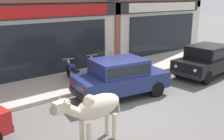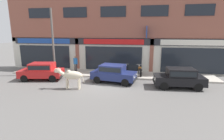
% 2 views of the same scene
% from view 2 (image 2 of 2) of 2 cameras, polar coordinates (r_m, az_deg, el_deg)
% --- Properties ---
extents(ground_plane, '(90.00, 90.00, 0.00)m').
position_cam_2_polar(ground_plane, '(13.45, -3.46, -5.13)').
color(ground_plane, '#605E5B').
extents(sidewalk, '(19.00, 2.81, 0.14)m').
position_cam_2_polar(sidewalk, '(16.82, -0.51, -1.23)').
color(sidewalk, '#B7AFA3').
rests_on(sidewalk, ground).
extents(shop_building, '(23.00, 1.40, 9.86)m').
position_cam_2_polar(shop_building, '(17.97, 0.52, 14.64)').
color(shop_building, '#8E5142').
rests_on(shop_building, ground).
extents(cow, '(2.15, 0.66, 1.61)m').
position_cam_2_polar(cow, '(12.76, -13.11, -1.73)').
color(cow, beige).
rests_on(cow, ground).
extents(car_0, '(3.69, 1.81, 1.46)m').
position_cam_2_polar(car_0, '(13.68, 21.18, -2.13)').
color(car_0, black).
rests_on(car_0, ground).
extents(car_1, '(3.80, 2.23, 1.46)m').
position_cam_2_polar(car_1, '(15.99, -21.94, -0.15)').
color(car_1, black).
rests_on(car_1, ground).
extents(car_2, '(3.77, 2.11, 1.46)m').
position_cam_2_polar(car_2, '(14.08, 0.46, -0.85)').
color(car_2, black).
rests_on(car_2, ground).
extents(motorcycle_0, '(0.66, 1.79, 0.88)m').
position_cam_2_polar(motorcycle_0, '(16.52, -0.39, 0.14)').
color(motorcycle_0, black).
rests_on(motorcycle_0, sidewalk).
extents(motorcycle_1, '(0.65, 1.79, 0.88)m').
position_cam_2_polar(motorcycle_1, '(16.34, 3.96, -0.03)').
color(motorcycle_1, black).
rests_on(motorcycle_1, sidewalk).
extents(motorcycle_2, '(0.56, 1.80, 0.88)m').
position_cam_2_polar(motorcycle_2, '(16.25, 9.10, -0.23)').
color(motorcycle_2, black).
rests_on(motorcycle_2, sidewalk).
extents(pedestrian, '(0.48, 0.32, 1.60)m').
position_cam_2_polar(pedestrian, '(17.39, -11.83, 2.51)').
color(pedestrian, '#2D2D33').
rests_on(pedestrian, sidewalk).
extents(utility_pole, '(0.18, 0.18, 5.95)m').
position_cam_2_polar(utility_pole, '(17.10, -18.72, 8.67)').
color(utility_pole, '#595651').
rests_on(utility_pole, sidewalk).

